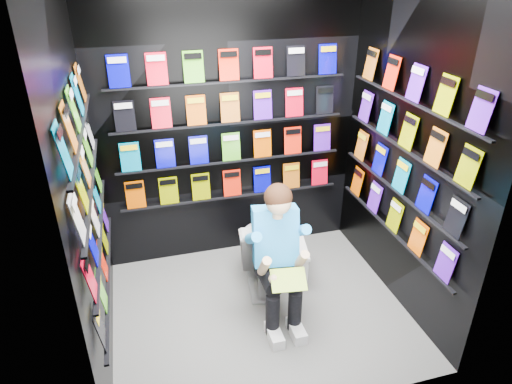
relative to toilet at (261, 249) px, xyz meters
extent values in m
plane|color=#5F5F5C|center=(-0.11, -0.37, -0.37)|extent=(2.40, 2.40, 0.00)
cube|color=black|center=(-0.11, 0.63, 0.93)|extent=(2.40, 0.04, 2.60)
cube|color=black|center=(-0.11, -1.37, 0.93)|extent=(2.40, 0.04, 2.60)
cube|color=black|center=(-1.31, -0.37, 0.93)|extent=(0.04, 2.00, 2.60)
cube|color=black|center=(1.09, -0.37, 0.93)|extent=(0.04, 2.00, 2.60)
imported|color=white|center=(0.00, 0.00, 0.00)|extent=(0.52, 0.80, 0.73)
cube|color=silver|center=(0.31, 0.01, -0.22)|extent=(0.30, 0.44, 0.30)
cube|color=silver|center=(0.31, 0.01, -0.05)|extent=(0.32, 0.47, 0.03)
cube|color=green|center=(0.00, -0.73, 0.21)|extent=(0.28, 0.19, 0.11)
camera|label=1|loc=(-0.94, -3.22, 2.30)|focal=32.00mm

